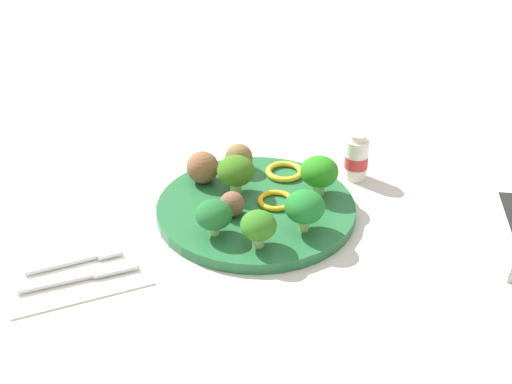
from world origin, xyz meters
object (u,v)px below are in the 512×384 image
at_px(pepper_ring_mid_left, 285,172).
at_px(pepper_ring_far_rim, 276,201).
at_px(plate, 256,209).
at_px(fork, 79,259).
at_px(broccoli_floret_front_left, 214,215).
at_px(broccoli_floret_back_right, 236,171).
at_px(knife, 84,275).
at_px(meatball_front_left, 232,204).
at_px(broccoli_floret_front_right, 258,226).
at_px(broccoli_floret_mid_right, 305,207).
at_px(meatball_front_right, 239,157).
at_px(broccoli_floret_near_rim, 319,172).
at_px(napkin, 76,271).
at_px(meatball_near_rim, 203,167).
at_px(yogurt_bottle, 356,159).

height_order(pepper_ring_mid_left, pepper_ring_far_rim, pepper_ring_mid_left).
xyz_separation_m(plate, fork, (-0.25, -0.01, -0.00)).
bearing_deg(broccoli_floret_front_left, plate, 29.25).
distance_m(broccoli_floret_back_right, knife, 0.26).
bearing_deg(broccoli_floret_front_left, meatball_front_left, 40.48).
height_order(broccoli_floret_front_right, meatball_front_left, broccoli_floret_front_right).
relative_size(broccoli_floret_back_right, meatball_front_left, 1.64).
xyz_separation_m(broccoli_floret_mid_right, meatball_front_left, (-0.07, 0.07, -0.02)).
relative_size(meatball_front_right, fork, 0.35).
xyz_separation_m(broccoli_floret_front_left, pepper_ring_mid_left, (0.15, 0.10, -0.03)).
bearing_deg(pepper_ring_far_rim, meatball_front_right, 95.36).
xyz_separation_m(broccoli_floret_front_right, meatball_front_left, (-0.00, 0.08, -0.01)).
height_order(broccoli_floret_near_rim, meatball_front_right, broccoli_floret_near_rim).
relative_size(broccoli_floret_front_left, meatball_front_right, 1.17).
height_order(broccoli_floret_front_left, pepper_ring_far_rim, broccoli_floret_front_left).
height_order(meatball_front_right, knife, meatball_front_right).
xyz_separation_m(broccoli_floret_front_left, broccoli_floret_back_right, (0.07, 0.09, 0.01)).
relative_size(broccoli_floret_near_rim, pepper_ring_far_rim, 1.13).
bearing_deg(plate, meatball_front_right, 80.68).
bearing_deg(napkin, broccoli_floret_front_right, -14.88).
height_order(broccoli_floret_front_left, napkin, broccoli_floret_front_left).
height_order(broccoli_floret_back_right, meatball_front_right, broccoli_floret_back_right).
xyz_separation_m(meatball_near_rim, yogurt_bottle, (0.23, -0.06, -0.01)).
distance_m(broccoli_floret_near_rim, knife, 0.35).
bearing_deg(yogurt_bottle, broccoli_floret_near_rim, -154.86).
relative_size(meatball_front_left, pepper_ring_far_rim, 0.68).
distance_m(broccoli_floret_near_rim, yogurt_bottle, 0.10).
distance_m(broccoli_floret_front_left, yogurt_bottle, 0.27).
bearing_deg(broccoli_floret_near_rim, knife, -173.36).
xyz_separation_m(meatball_front_right, yogurt_bottle, (0.16, -0.07, -0.00)).
bearing_deg(plate, broccoli_floret_front_right, -112.23).
bearing_deg(broccoli_floret_front_left, napkin, 176.18).
distance_m(broccoli_floret_back_right, pepper_ring_far_rim, 0.07).
xyz_separation_m(broccoli_floret_mid_right, yogurt_bottle, (0.15, 0.11, -0.02)).
distance_m(broccoli_floret_near_rim, broccoli_floret_back_right, 0.12).
height_order(broccoli_floret_mid_right, pepper_ring_far_rim, broccoli_floret_mid_right).
xyz_separation_m(broccoli_floret_mid_right, meatball_front_right, (-0.02, 0.18, -0.01)).
xyz_separation_m(meatball_near_rim, fork, (-0.21, -0.10, -0.03)).
bearing_deg(broccoli_floret_back_right, napkin, -163.46).
distance_m(meatball_front_right, pepper_ring_far_rim, 0.11).
xyz_separation_m(broccoli_floret_back_right, pepper_ring_far_rim, (0.04, -0.05, -0.03)).
distance_m(meatball_front_right, meatball_near_rim, 0.06).
bearing_deg(meatball_front_right, plate, -99.32).
distance_m(broccoli_floret_mid_right, broccoli_floret_near_rim, 0.10).
distance_m(meatball_near_rim, yogurt_bottle, 0.23).
relative_size(meatball_near_rim, knife, 0.33).
height_order(broccoli_floret_front_left, broccoli_floret_back_right, broccoli_floret_back_right).
xyz_separation_m(pepper_ring_far_rim, napkin, (-0.29, -0.02, -0.02)).
bearing_deg(napkin, broccoli_floret_back_right, 16.54).
bearing_deg(meatball_front_left, pepper_ring_mid_left, 31.94).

